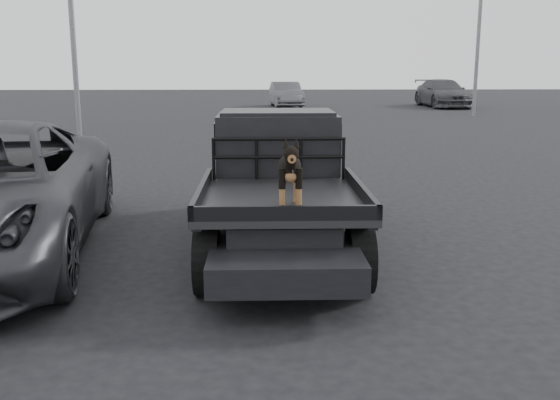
{
  "coord_description": "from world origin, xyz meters",
  "views": [
    {
      "loc": [
        -0.67,
        -6.39,
        2.43
      ],
      "look_at": [
        -0.49,
        -0.47,
        1.15
      ],
      "focal_mm": 40.0,
      "sensor_mm": 36.0,
      "label": 1
    }
  ],
  "objects_px": {
    "distant_car_a": "(286,95)",
    "dog": "(290,173)",
    "flatbed_ute": "(279,215)",
    "distant_car_b": "(443,93)"
  },
  "relations": [
    {
      "from": "distant_car_a",
      "to": "dog",
      "type": "bearing_deg",
      "value": -97.55
    },
    {
      "from": "dog",
      "to": "flatbed_ute",
      "type": "bearing_deg",
      "value": 92.85
    },
    {
      "from": "dog",
      "to": "distant_car_a",
      "type": "distance_m",
      "value": 31.15
    },
    {
      "from": "dog",
      "to": "distant_car_a",
      "type": "relative_size",
      "value": 0.16
    },
    {
      "from": "distant_car_a",
      "to": "distant_car_b",
      "type": "relative_size",
      "value": 0.81
    },
    {
      "from": "distant_car_a",
      "to": "distant_car_b",
      "type": "distance_m",
      "value": 9.46
    },
    {
      "from": "distant_car_b",
      "to": "dog",
      "type": "bearing_deg",
      "value": -111.04
    },
    {
      "from": "dog",
      "to": "distant_car_b",
      "type": "distance_m",
      "value": 32.83
    },
    {
      "from": "flatbed_ute",
      "to": "distant_car_a",
      "type": "xyz_separation_m",
      "value": [
        1.28,
        29.66,
        0.29
      ]
    },
    {
      "from": "flatbed_ute",
      "to": "dog",
      "type": "relative_size",
      "value": 7.3
    }
  ]
}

